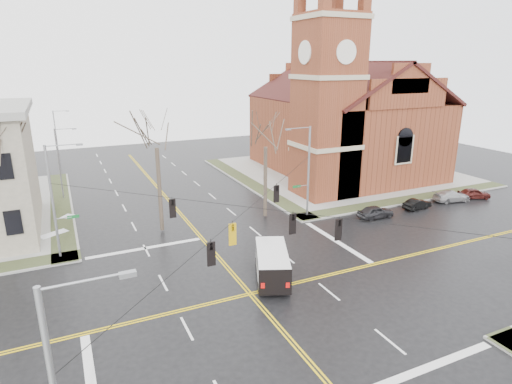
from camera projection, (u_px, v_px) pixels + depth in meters
name	position (u px, v px, depth m)	size (l,w,h in m)	color
ground	(250.00, 294.00, 28.90)	(120.00, 120.00, 0.00)	black
sidewalks	(250.00, 293.00, 28.87)	(80.00, 80.00, 0.17)	gray
road_markings	(250.00, 294.00, 28.89)	(100.00, 100.00, 0.01)	gold
church	(342.00, 113.00, 57.93)	(24.28, 27.48, 27.50)	brown
signal_pole_ne	(307.00, 169.00, 42.00)	(2.75, 0.22, 9.00)	gray
signal_pole_nw	(55.00, 199.00, 32.87)	(2.75, 0.22, 9.00)	gray
span_wires	(250.00, 207.00, 27.09)	(23.02, 23.02, 0.03)	black
traffic_signals	(254.00, 222.00, 26.73)	(8.21, 8.26, 1.30)	black
streetlight_north_a	(60.00, 161.00, 47.60)	(2.30, 0.20, 8.00)	gray
streetlight_north_b	(57.00, 135.00, 64.95)	(2.30, 0.20, 8.00)	gray
cargo_van	(272.00, 261.00, 30.76)	(4.19, 6.02, 2.15)	silver
parked_car_a	(376.00, 212.00, 42.85)	(1.52, 3.78, 1.29)	black
parked_car_b	(417.00, 204.00, 45.48)	(1.16, 3.33, 1.10)	black
parked_car_c	(452.00, 196.00, 47.98)	(1.73, 4.25, 1.23)	#A1A1A4
parked_car_d	(474.00, 193.00, 48.99)	(1.45, 3.60, 1.22)	#451613
tree_nw_far	(1.00, 154.00, 32.24)	(4.00, 4.00, 11.59)	#3C3126
tree_nw_near	(156.00, 142.00, 37.21)	(4.00, 4.00, 11.51)	#3C3126
tree_ne	(266.00, 142.00, 41.12)	(4.00, 4.00, 10.53)	#3C3126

